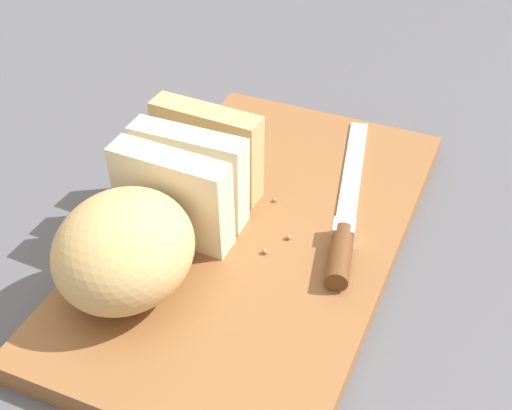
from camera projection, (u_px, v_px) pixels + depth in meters
ground_plane at (256, 247)px, 0.68m from camera, size 3.00×3.00×0.00m
cutting_board at (256, 239)px, 0.67m from camera, size 0.45×0.26×0.02m
bread_loaf at (152, 217)px, 0.61m from camera, size 0.24×0.12×0.09m
bread_knife at (344, 231)px, 0.65m from camera, size 0.26×0.08×0.02m
crumb_near_knife at (274, 200)px, 0.69m from camera, size 0.00×0.00×0.00m
crumb_near_loaf at (290, 234)px, 0.65m from camera, size 0.00×0.00×0.00m
crumb_stray_left at (265, 251)px, 0.63m from camera, size 0.01×0.01×0.01m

